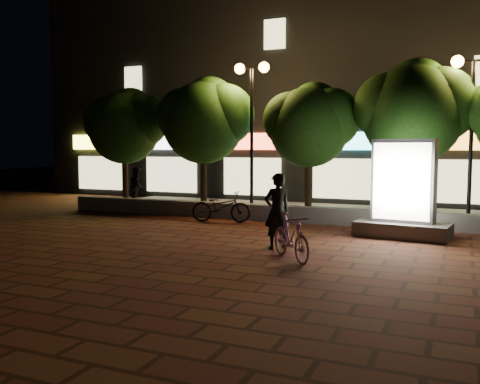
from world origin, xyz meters
The scene contains 15 objects.
ground centered at (0.00, 0.00, 0.00)m, with size 80.00×80.00×0.00m, color #572E1B.
retaining_wall centered at (0.00, 4.00, 0.25)m, with size 16.00×0.45×0.50m, color slate.
sidewalk centered at (0.00, 6.50, 0.04)m, with size 16.00×5.00×0.08m, color slate.
building_block centered at (-0.01, 12.99, 5.00)m, with size 28.00×8.12×11.30m.
tree_far_left centered at (-6.95, 5.46, 3.29)m, with size 3.36×2.80×4.63m.
tree_left centered at (-3.45, 5.46, 3.44)m, with size 3.60×3.00×4.89m.
tree_mid centered at (0.55, 5.46, 3.22)m, with size 3.24×2.70×4.50m.
tree_right centered at (3.86, 5.46, 3.57)m, with size 3.72×3.10×5.07m.
street_lamp_left centered at (-1.50, 5.20, 4.03)m, with size 1.26×0.36×5.18m.
street_lamp_right centered at (5.50, 5.20, 3.89)m, with size 1.26×0.36×4.98m.
ad_kiosk centered at (3.90, 2.47, 1.04)m, with size 2.51×1.48×2.57m.
scooter_pink centered at (2.05, -1.38, 0.49)m, with size 0.46×1.64×0.99m, color #BD759F.
rider centered at (1.38, -0.33, 0.89)m, with size 0.65×0.42×1.77m, color black.
scooter_parked centered at (-1.64, 3.00, 0.50)m, with size 0.66×1.89×0.99m, color black.
pedestrian centered at (-6.05, 4.86, 0.84)m, with size 0.74×0.58×1.53m, color black.
Camera 1 is at (5.30, -11.59, 2.37)m, focal length 38.70 mm.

